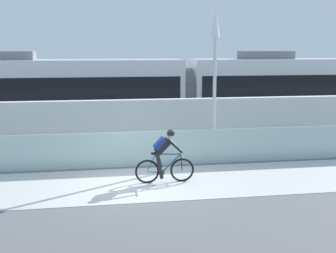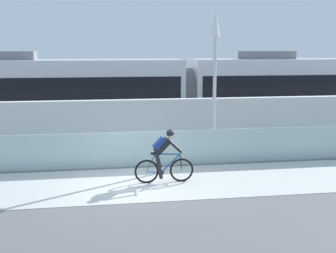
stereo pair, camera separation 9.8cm
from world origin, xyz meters
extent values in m
plane|color=slate|center=(0.00, 0.00, 0.00)|extent=(200.00, 200.00, 0.00)
cube|color=silver|center=(0.00, 0.00, 0.01)|extent=(32.00, 3.20, 0.01)
cube|color=#ADC6C1|center=(0.00, 1.85, 0.60)|extent=(32.00, 0.05, 1.20)
cube|color=silver|center=(0.00, 3.65, 1.03)|extent=(32.00, 0.36, 2.06)
cube|color=#595654|center=(0.00, 6.13, 0.00)|extent=(32.00, 0.08, 0.01)
cube|color=#595654|center=(0.00, 7.57, 0.00)|extent=(32.00, 0.08, 0.01)
cube|color=silver|center=(-3.02, 6.85, 1.90)|extent=(11.00, 2.50, 3.10)
cube|color=black|center=(-3.02, 6.85, 2.25)|extent=(10.56, 2.54, 1.04)
cube|color=#4C4C51|center=(-3.02, 6.85, 0.53)|extent=(10.78, 2.53, 0.28)
cube|color=slate|center=(-5.00, 6.85, 3.63)|extent=(2.40, 1.10, 0.36)
cube|color=#232326|center=(0.50, 6.85, 0.36)|extent=(1.40, 1.88, 0.20)
cylinder|color=black|center=(0.50, 6.13, 0.30)|extent=(0.60, 0.10, 0.60)
cylinder|color=black|center=(0.50, 7.57, 0.30)|extent=(0.60, 0.10, 0.60)
cube|color=silver|center=(8.48, 6.85, 1.90)|extent=(11.00, 2.50, 3.10)
cube|color=black|center=(8.48, 6.85, 2.25)|extent=(10.56, 2.54, 1.04)
cube|color=#4C4C51|center=(8.48, 6.85, 0.53)|extent=(10.78, 2.53, 0.28)
cube|color=slate|center=(6.50, 6.85, 3.63)|extent=(2.40, 1.10, 0.36)
cube|color=#232326|center=(4.96, 6.85, 0.36)|extent=(1.40, 1.88, 0.20)
cylinder|color=black|center=(4.96, 6.13, 0.30)|extent=(0.60, 0.10, 0.60)
cylinder|color=black|center=(4.96, 7.57, 0.30)|extent=(0.60, 0.10, 0.60)
cylinder|color=#59595B|center=(2.73, 6.85, 1.90)|extent=(0.60, 2.30, 2.30)
torus|color=black|center=(1.27, 0.00, 0.36)|extent=(0.72, 0.06, 0.72)
cylinder|color=#99999E|center=(1.27, 0.00, 0.36)|extent=(0.07, 0.10, 0.07)
torus|color=black|center=(0.22, 0.00, 0.36)|extent=(0.72, 0.06, 0.72)
cylinder|color=#99999E|center=(0.22, 0.00, 0.36)|extent=(0.07, 0.10, 0.07)
cylinder|color=#144C8C|center=(0.94, 0.00, 0.57)|extent=(0.60, 0.04, 0.58)
cylinder|color=#144C8C|center=(0.56, 0.00, 0.59)|extent=(0.22, 0.04, 0.59)
cylinder|color=#144C8C|center=(0.85, 0.00, 0.86)|extent=(0.76, 0.04, 0.07)
cylinder|color=#144C8C|center=(0.44, 0.00, 0.33)|extent=(0.43, 0.03, 0.09)
cylinder|color=#144C8C|center=(0.35, 0.00, 0.62)|extent=(0.27, 0.02, 0.53)
cylinder|color=black|center=(1.25, 0.00, 0.60)|extent=(0.08, 0.03, 0.49)
cube|color=black|center=(0.47, 0.00, 0.90)|extent=(0.24, 0.10, 0.05)
cylinder|color=black|center=(1.22, 0.00, 0.95)|extent=(0.03, 0.58, 0.03)
cylinder|color=#262628|center=(0.65, 0.00, 0.30)|extent=(0.18, 0.02, 0.18)
cube|color=black|center=(0.69, 0.00, 1.11)|extent=(0.50, 0.28, 0.51)
cube|color=navy|center=(0.60, 0.00, 1.21)|extent=(0.38, 0.30, 0.38)
sphere|color=beige|center=(0.93, 0.00, 1.46)|extent=(0.20, 0.20, 0.20)
sphere|color=black|center=(0.93, 0.00, 1.49)|extent=(0.23, 0.23, 0.23)
cylinder|color=black|center=(1.05, -0.16, 1.12)|extent=(0.41, 0.08, 0.41)
cylinder|color=black|center=(1.05, 0.16, 1.12)|extent=(0.41, 0.08, 0.41)
cylinder|color=black|center=(0.58, -0.09, 0.55)|extent=(0.25, 0.11, 0.79)
cylinder|color=black|center=(0.58, 0.09, 0.69)|extent=(0.25, 0.11, 0.52)
cylinder|color=gray|center=(2.81, 2.15, 0.10)|extent=(0.24, 0.24, 0.20)
cylinder|color=silver|center=(2.81, 2.15, 2.20)|extent=(0.12, 0.12, 4.20)
cone|color=white|center=(2.81, 2.15, 4.75)|extent=(0.28, 0.28, 0.90)
camera|label=1|loc=(-1.02, -11.87, 3.95)|focal=44.93mm
camera|label=2|loc=(-0.93, -11.89, 3.95)|focal=44.93mm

